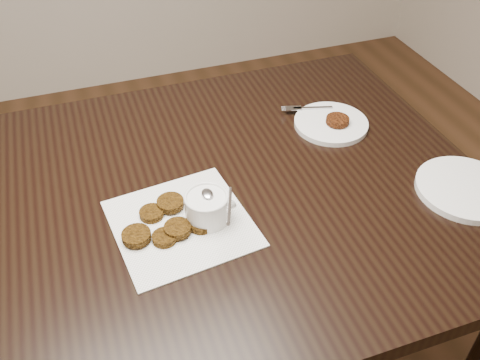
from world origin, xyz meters
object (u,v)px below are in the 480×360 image
napkin (181,223)px  sauce_ramekin (206,196)px  table (169,305)px  plate_empty (465,189)px  plate_with_patty (331,121)px

napkin → sauce_ramekin: 0.09m
table → plate_empty: (0.67, -0.20, 0.38)m
sauce_ramekin → plate_empty: 0.59m
table → napkin: size_ratio=5.52×
table → plate_with_patty: 0.65m
napkin → plate_empty: bearing=-10.0°
table → plate_empty: plate_empty is taller
plate_empty → sauce_ramekin: bearing=169.6°
table → napkin: (0.04, -0.08, 0.38)m
napkin → plate_empty: (0.63, -0.11, 0.01)m
table → napkin: bearing=-64.5°
sauce_ramekin → plate_with_patty: 0.47m
napkin → plate_empty: plate_empty is taller
napkin → plate_with_patty: size_ratio=1.42×
napkin → plate_empty: 0.64m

